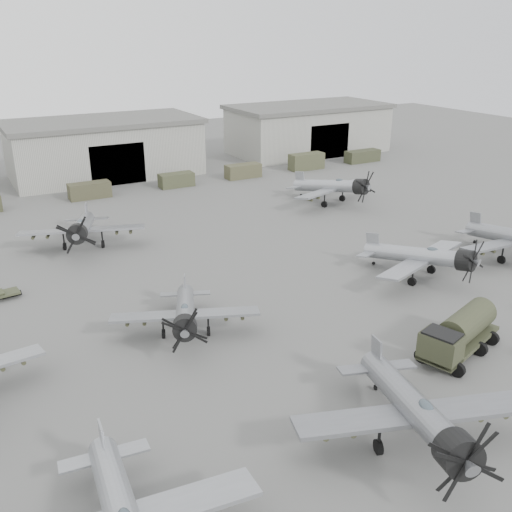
{
  "coord_description": "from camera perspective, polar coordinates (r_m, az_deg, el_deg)",
  "views": [
    {
      "loc": [
        -22.32,
        -26.82,
        21.45
      ],
      "look_at": [
        0.76,
        14.76,
        2.5
      ],
      "focal_mm": 40.0,
      "sensor_mm": 36.0,
      "label": 1
    }
  ],
  "objects": [
    {
      "name": "support_truck_7",
      "position": [
        101.89,
        10.6,
        9.79
      ],
      "size": [
        6.35,
        2.2,
        2.02
      ],
      "primitive_type": "cube",
      "color": "#383B26",
      "rests_on": "ground"
    },
    {
      "name": "ground",
      "position": [
        40.95,
        9.28,
        -10.18
      ],
      "size": [
        220.0,
        220.0,
        0.0
      ],
      "primitive_type": "plane",
      "color": "#565654",
      "rests_on": "ground"
    },
    {
      "name": "support_truck_4",
      "position": [
        84.73,
        -7.97,
        7.54
      ],
      "size": [
        5.03,
        2.2,
        1.98
      ],
      "primitive_type": "cube",
      "color": "#3F432B",
      "rests_on": "ground"
    },
    {
      "name": "support_truck_6",
      "position": [
        94.96,
        5.06,
        9.4
      ],
      "size": [
        5.87,
        2.2,
        2.64
      ],
      "primitive_type": "cube",
      "color": "#43452D",
      "rests_on": "ground"
    },
    {
      "name": "fuel_tanker",
      "position": [
        42.75,
        19.72,
        -7.11
      ],
      "size": [
        8.34,
        5.29,
        3.05
      ],
      "rotation": [
        0.0,
        0.0,
        0.31
      ],
      "color": "#353825",
      "rests_on": "ground"
    },
    {
      "name": "aircraft_mid_2",
      "position": [
        53.94,
        16.58,
        -0.07
      ],
      "size": [
        12.34,
        11.11,
        4.95
      ],
      "rotation": [
        0.0,
        0.0,
        0.32
      ],
      "color": "#9B9EA4",
      "rests_on": "ground"
    },
    {
      "name": "support_truck_3",
      "position": [
        81.21,
        -16.3,
        6.31
      ],
      "size": [
        5.55,
        2.2,
        2.13
      ],
      "primitive_type": "cube",
      "color": "#41402A",
      "rests_on": "ground"
    },
    {
      "name": "support_truck_5",
      "position": [
        89.13,
        -1.29,
        8.49
      ],
      "size": [
        5.53,
        2.2,
        2.1
      ],
      "primitive_type": "cube",
      "color": "#49472F",
      "rests_on": "ground"
    },
    {
      "name": "hangar_center",
      "position": [
        93.12,
        -14.91,
        10.44
      ],
      "size": [
        29.0,
        14.8,
        8.7
      ],
      "color": "#ABABA0",
      "rests_on": "ground"
    },
    {
      "name": "aircraft_far_1",
      "position": [
        75.47,
        7.91,
        6.9
      ],
      "size": [
        13.21,
        11.89,
        5.29
      ],
      "rotation": [
        0.0,
        0.0,
        0.31
      ],
      "color": "#9EA2A7",
      "rests_on": "ground"
    },
    {
      "name": "hangar_right",
      "position": [
        108.68,
        5.23,
        12.6
      ],
      "size": [
        29.0,
        14.8,
        8.7
      ],
      "color": "#ABABA0",
      "rests_on": "ground"
    },
    {
      "name": "aircraft_far_0",
      "position": [
        61.72,
        -17.04,
        2.71
      ],
      "size": [
        12.84,
        11.56,
        5.15
      ],
      "rotation": [
        0.0,
        0.0,
        -0.32
      ],
      "color": "#919399",
      "rests_on": "ground"
    },
    {
      "name": "aircraft_mid_1",
      "position": [
        42.49,
        -7.1,
        -5.66
      ],
      "size": [
        10.94,
        9.9,
        4.45
      ],
      "rotation": [
        0.0,
        0.0,
        -0.39
      ],
      "color": "gray",
      "rests_on": "ground"
    },
    {
      "name": "aircraft_near_1",
      "position": [
        32.64,
        15.95,
        -14.85
      ],
      "size": [
        13.43,
        12.1,
        5.39
      ],
      "rotation": [
        0.0,
        0.0,
        -0.33
      ],
      "color": "gray",
      "rests_on": "ground"
    }
  ]
}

